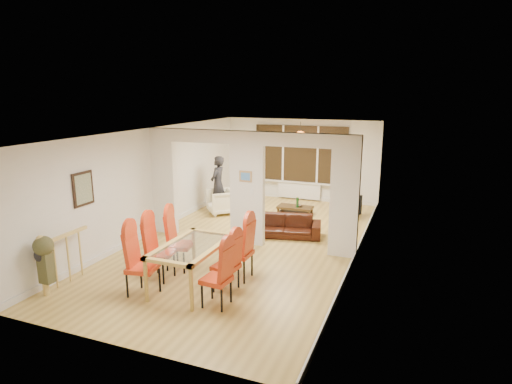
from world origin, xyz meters
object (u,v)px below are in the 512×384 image
Objects in this scene: dining_chair_rc at (238,249)px; dining_chair_la at (142,263)px; dining_chair_lc at (180,241)px; coffee_table at (295,210)px; armchair at (222,202)px; person at (218,184)px; dining_chair_rb at (226,262)px; sofa at (284,226)px; bowl at (299,206)px; dining_table at (193,265)px; television at (349,207)px; bottle at (297,202)px; dining_chair_ra at (216,275)px; dining_chair_lb at (159,250)px.

dining_chair_la is at bearing -134.28° from dining_chair_rc.
dining_chair_lc is 4.73m from coffee_table.
armchair is (-0.96, 5.10, -0.24)m from dining_chair_la.
dining_chair_lc is 0.70× the size of person.
coffee_table is at bearing 99.80° from dining_chair_rb.
sofa is 2.95m from person.
dining_chair_lc is 1.35m from dining_chair_rb.
dining_chair_rc is at bearing -88.62° from bowl.
dining_chair_lc is 1.49× the size of armchair.
dining_chair_la is 1.19× the size of coffee_table.
dining_chair_la is at bearing -136.27° from dining_table.
television reaches higher than bottle.
bottle is at bearing 128.44° from television.
dining_chair_ra is 0.57m from dining_chair_rb.
dining_chair_rc is at bearing -87.18° from coffee_table.
bottle is (1.23, 5.05, -0.19)m from dining_chair_lb.
dining_chair_rc is 2.66m from sofa.
sofa is at bearing 60.54° from person.
dining_chair_ra reaches higher than coffee_table.
dining_table reaches higher than bottle.
dining_chair_la is 0.72× the size of person.
person is 1.64× the size of coffee_table.
person is 1.66× the size of television.
dining_chair_rc is 4.51m from bottle.
sofa is (1.43, 3.20, -0.32)m from dining_chair_lb.
television is at bearing 57.43° from dining_chair_lb.
dining_chair_rb is 4.94m from armchair.
television is (1.26, 5.40, -0.24)m from dining_chair_rb.
bottle is 1.55× the size of bowl.
dining_chair_rb is at bearing 18.04° from dining_chair_la.
dining_chair_rb is (1.25, 0.68, -0.07)m from dining_chair_la.
person reaches higher than sofa.
person is 2.45m from bowl.
television is at bearing 14.51° from bottle.
dining_chair_ra is 6.08m from television.
dining_table is at bearing -175.06° from television.
bottle is at bearing 69.60° from dining_chair_lb.
dining_chair_lc reaches higher than coffee_table.
dining_chair_lc is at bearing -102.59° from coffee_table.
armchair reaches higher than sofa.
dining_chair_rc reaches higher than dining_chair_lc.
dining_chair_lc is 1.11× the size of dining_chair_rb.
armchair is 2.56× the size of bottle.
dining_chair_lc is at bearing 79.07° from dining_chair_la.
bowl is at bearing 84.29° from dining_table.
television is (2.52, 6.08, -0.31)m from dining_chair_la.
dining_table is at bearing -133.92° from dining_chair_rc.
dining_chair_lc is 1.16× the size of coffee_table.
bowl is at bearing 67.74° from armchair.
person is at bearing 111.04° from dining_table.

